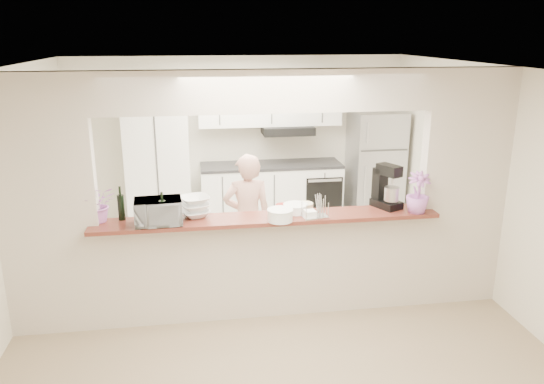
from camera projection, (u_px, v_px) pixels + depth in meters
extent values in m
plane|color=gray|center=(267.00, 313.00, 5.55)|extent=(6.00, 6.00, 0.00)
cube|color=#BCB8AA|center=(251.00, 254.00, 7.02)|extent=(5.00, 2.90, 0.01)
cube|color=beige|center=(48.00, 210.00, 4.90)|extent=(0.90, 0.15, 2.50)
cube|color=beige|center=(462.00, 190.00, 5.49)|extent=(0.90, 0.15, 2.50)
cube|color=beige|center=(267.00, 91.00, 4.89)|extent=(3.20, 0.15, 0.40)
cube|color=beige|center=(267.00, 267.00, 5.40)|extent=(3.20, 0.15, 1.05)
cube|color=brown|center=(268.00, 218.00, 5.20)|extent=(3.40, 0.38, 0.04)
cube|color=white|center=(158.00, 161.00, 7.63)|extent=(0.90, 0.60, 2.10)
cube|color=white|center=(271.00, 195.00, 8.04)|extent=(2.10, 0.60, 0.90)
cube|color=#2D2D2F|center=(271.00, 165.00, 7.91)|extent=(2.10, 0.62, 0.04)
cube|color=white|center=(270.00, 100.00, 7.75)|extent=(2.10, 0.35, 0.75)
cube|color=black|center=(288.00, 130.00, 7.81)|extent=(0.75, 0.45, 0.12)
cube|color=black|center=(324.00, 196.00, 7.85)|extent=(0.55, 0.02, 0.55)
cube|color=#B4B5B9|center=(375.00, 167.00, 8.11)|extent=(0.75, 0.70, 1.70)
imported|color=#E479D7|center=(99.00, 204.00, 5.00)|extent=(0.37, 0.34, 0.35)
cylinder|color=black|center=(121.00, 208.00, 5.07)|extent=(0.07, 0.07, 0.25)
cylinder|color=black|center=(120.00, 191.00, 5.02)|extent=(0.02, 0.02, 0.09)
cylinder|color=black|center=(163.00, 213.00, 4.92)|extent=(0.07, 0.07, 0.24)
cylinder|color=black|center=(162.00, 196.00, 4.87)|extent=(0.02, 0.02, 0.08)
imported|color=#A3A2A6|center=(158.00, 212.00, 4.96)|extent=(0.45, 0.32, 0.24)
imported|color=white|center=(195.00, 207.00, 5.16)|extent=(0.35, 0.35, 0.20)
cylinder|color=white|center=(280.00, 215.00, 5.06)|extent=(0.24, 0.24, 0.11)
cylinder|color=white|center=(280.00, 210.00, 5.04)|extent=(0.25, 0.25, 0.01)
cylinder|color=white|center=(296.00, 209.00, 5.30)|extent=(0.24, 0.24, 0.08)
cylinder|color=white|center=(296.00, 204.00, 5.29)|extent=(0.25, 0.25, 0.01)
cylinder|color=maroon|center=(283.00, 208.00, 5.33)|extent=(0.15, 0.15, 0.07)
cylinder|color=beige|center=(305.00, 207.00, 5.36)|extent=(0.17, 0.17, 0.08)
cube|color=silver|center=(315.00, 217.00, 5.16)|extent=(0.27, 0.18, 0.02)
cube|color=white|center=(315.00, 213.00, 5.15)|extent=(0.12, 0.12, 0.06)
cube|color=black|center=(386.00, 204.00, 5.46)|extent=(0.30, 0.35, 0.08)
cube|color=black|center=(380.00, 183.00, 5.48)|extent=(0.16, 0.15, 0.32)
cube|color=black|center=(389.00, 170.00, 5.34)|extent=(0.23, 0.29, 0.11)
cylinder|color=#B7B7BC|center=(392.00, 194.00, 5.37)|extent=(0.15, 0.15, 0.14)
imported|color=#BF73D5|center=(418.00, 193.00, 5.25)|extent=(0.26, 0.26, 0.41)
imported|color=#D89E8C|center=(248.00, 219.00, 6.07)|extent=(0.56, 0.37, 1.53)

